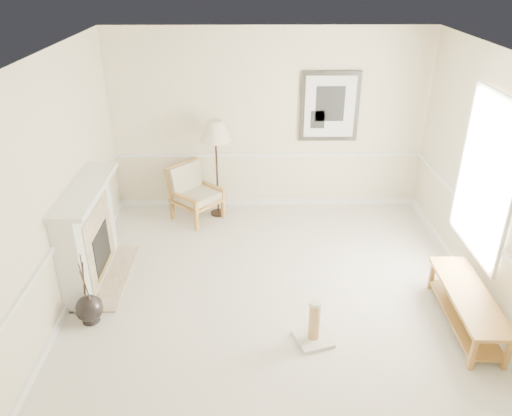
{
  "coord_description": "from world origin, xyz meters",
  "views": [
    {
      "loc": [
        -0.29,
        -4.89,
        3.8
      ],
      "look_at": [
        -0.22,
        0.7,
        0.96
      ],
      "focal_mm": 35.0,
      "sensor_mm": 36.0,
      "label": 1
    }
  ],
  "objects_px": {
    "floor_lamp": "(216,133)",
    "bench": "(467,304)",
    "scratching_post": "(314,329)",
    "floor_vase": "(89,309)",
    "armchair": "(193,190)"
  },
  "relations": [
    {
      "from": "floor_vase",
      "to": "armchair",
      "type": "xyz_separation_m",
      "value": [
        0.94,
        2.6,
        0.3
      ]
    },
    {
      "from": "floor_lamp",
      "to": "bench",
      "type": "relative_size",
      "value": 1.03
    },
    {
      "from": "armchair",
      "to": "bench",
      "type": "bearing_deg",
      "value": -86.59
    },
    {
      "from": "floor_vase",
      "to": "bench",
      "type": "height_order",
      "value": "floor_vase"
    },
    {
      "from": "armchair",
      "to": "scratching_post",
      "type": "height_order",
      "value": "armchair"
    },
    {
      "from": "scratching_post",
      "to": "floor_vase",
      "type": "bearing_deg",
      "value": 171.81
    },
    {
      "from": "floor_vase",
      "to": "armchair",
      "type": "height_order",
      "value": "floor_vase"
    },
    {
      "from": "floor_lamp",
      "to": "scratching_post",
      "type": "relative_size",
      "value": 2.99
    },
    {
      "from": "armchair",
      "to": "bench",
      "type": "relative_size",
      "value": 0.62
    },
    {
      "from": "bench",
      "to": "scratching_post",
      "type": "distance_m",
      "value": 1.78
    },
    {
      "from": "floor_vase",
      "to": "floor_lamp",
      "type": "bearing_deg",
      "value": 63.64
    },
    {
      "from": "floor_vase",
      "to": "floor_lamp",
      "type": "height_order",
      "value": "floor_lamp"
    },
    {
      "from": "floor_vase",
      "to": "armchair",
      "type": "distance_m",
      "value": 2.78
    },
    {
      "from": "floor_vase",
      "to": "armchair",
      "type": "bearing_deg",
      "value": 70.09
    },
    {
      "from": "armchair",
      "to": "floor_lamp",
      "type": "xyz_separation_m",
      "value": [
        0.39,
        0.09,
        0.91
      ]
    }
  ]
}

